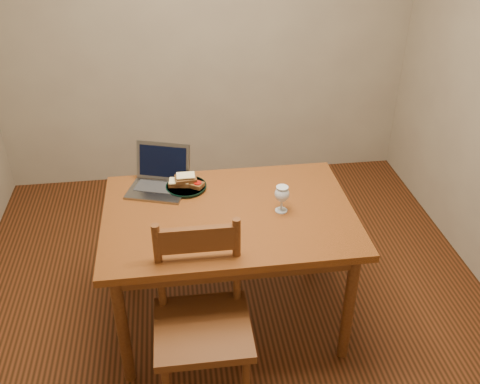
{
  "coord_description": "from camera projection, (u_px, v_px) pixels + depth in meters",
  "views": [
    {
      "loc": [
        -0.27,
        -2.38,
        2.31
      ],
      "look_at": [
        0.06,
        -0.01,
        0.8
      ],
      "focal_mm": 40.0,
      "sensor_mm": 36.0,
      "label": 1
    }
  ],
  "objects": [
    {
      "name": "sandwich_cheese",
      "position": [
        179.0,
        182.0,
        2.95
      ],
      "size": [
        0.12,
        0.08,
        0.04
      ],
      "primitive_type": null,
      "rotation": [
        0.0,
        0.0,
        -0.15
      ],
      "color": "#381E0C",
      "rests_on": "plate"
    },
    {
      "name": "sandwich_top",
      "position": [
        186.0,
        178.0,
        2.94
      ],
      "size": [
        0.12,
        0.08,
        0.04
      ],
      "primitive_type": null,
      "rotation": [
        0.0,
        0.0,
        0.09
      ],
      "color": "#381E0C",
      "rests_on": "plate"
    },
    {
      "name": "chair",
      "position": [
        202.0,
        316.0,
        2.46
      ],
      "size": [
        0.45,
        0.43,
        0.48
      ],
      "rotation": [
        0.0,
        0.0,
        -0.01
      ],
      "color": "#42200D",
      "rests_on": "floor"
    },
    {
      "name": "floor",
      "position": [
        231.0,
        304.0,
        3.26
      ],
      "size": [
        3.2,
        3.2,
        0.02
      ],
      "primitive_type": "cube",
      "color": "black",
      "rests_on": "ground"
    },
    {
      "name": "plate",
      "position": [
        186.0,
        187.0,
        2.96
      ],
      "size": [
        0.23,
        0.23,
        0.02
      ],
      "primitive_type": "cylinder",
      "color": "black",
      "rests_on": "table"
    },
    {
      "name": "front_wall",
      "position": [
        311.0,
        380.0,
        1.21
      ],
      "size": [
        3.2,
        0.02,
        2.6
      ],
      "primitive_type": "cube",
      "color": "gray",
      "rests_on": "floor"
    },
    {
      "name": "milk_glass",
      "position": [
        282.0,
        199.0,
        2.74
      ],
      "size": [
        0.08,
        0.08,
        0.15
      ],
      "primitive_type": null,
      "color": "white",
      "rests_on": "table"
    },
    {
      "name": "back_wall",
      "position": [
        203.0,
        18.0,
        3.91
      ],
      "size": [
        3.2,
        0.02,
        2.6
      ],
      "primitive_type": "cube",
      "color": "gray",
      "rests_on": "floor"
    },
    {
      "name": "laptop",
      "position": [
        160.0,
        177.0,
        2.96
      ],
      "size": [
        0.38,
        0.36,
        0.22
      ],
      "rotation": [
        0.0,
        0.0,
        -0.32
      ],
      "color": "slate",
      "rests_on": "table"
    },
    {
      "name": "table",
      "position": [
        229.0,
        226.0,
        2.82
      ],
      "size": [
        1.3,
        0.9,
        0.74
      ],
      "color": "#48270C",
      "rests_on": "floor"
    },
    {
      "name": "sandwich_tomato",
      "position": [
        194.0,
        183.0,
        2.95
      ],
      "size": [
        0.12,
        0.11,
        0.03
      ],
      "primitive_type": null,
      "rotation": [
        0.0,
        0.0,
        -0.6
      ],
      "color": "#381E0C",
      "rests_on": "plate"
    }
  ]
}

